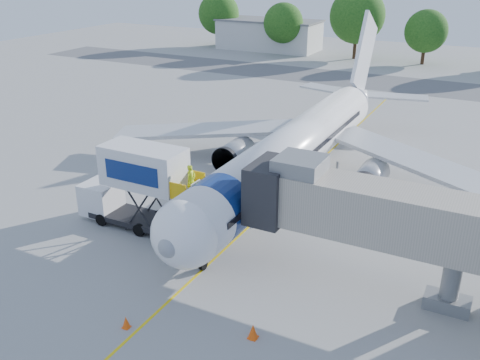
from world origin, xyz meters
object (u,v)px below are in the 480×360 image
at_px(jet_bridge, 364,211).
at_px(catering_hiloader, 137,187).
at_px(aircraft, 297,147).
at_px(ground_tug, 36,351).

relative_size(jet_bridge, catering_hiloader, 1.64).
xyz_separation_m(aircraft, catering_hiloader, (-6.26, -11.12, -0.19)).
relative_size(catering_hiloader, ground_tug, 2.03).
height_order(aircraft, ground_tug, aircraft).
distance_m(aircraft, jet_bridge, 13.77).
bearing_deg(catering_hiloader, jet_bridge, 0.01).
distance_m(catering_hiloader, ground_tug, 13.01).
bearing_deg(catering_hiloader, aircraft, 60.62).
bearing_deg(catering_hiloader, ground_tug, -71.98).
bearing_deg(ground_tug, jet_bridge, 70.21).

